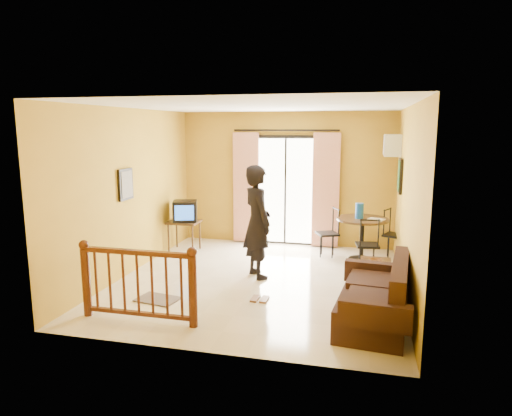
% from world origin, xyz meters
% --- Properties ---
extents(ground, '(5.00, 5.00, 0.00)m').
position_xyz_m(ground, '(0.00, 0.00, 0.00)').
color(ground, beige).
rests_on(ground, ground).
extents(room_shell, '(5.00, 5.00, 5.00)m').
position_xyz_m(room_shell, '(0.00, 0.00, 1.70)').
color(room_shell, white).
rests_on(room_shell, ground).
extents(balcony_door, '(2.25, 0.14, 2.46)m').
position_xyz_m(balcony_door, '(0.00, 2.43, 1.19)').
color(balcony_door, black).
rests_on(balcony_door, ground).
extents(tv_table, '(0.61, 0.51, 0.61)m').
position_xyz_m(tv_table, '(-1.90, 1.46, 0.53)').
color(tv_table, black).
rests_on(tv_table, ground).
extents(television, '(0.57, 0.54, 0.42)m').
position_xyz_m(television, '(-1.87, 1.45, 0.82)').
color(television, black).
rests_on(television, tv_table).
extents(picture_left, '(0.05, 0.42, 0.52)m').
position_xyz_m(picture_left, '(-2.22, -0.20, 1.55)').
color(picture_left, black).
rests_on(picture_left, room_shell).
extents(dining_table, '(0.97, 0.97, 0.81)m').
position_xyz_m(dining_table, '(1.61, 1.60, 0.64)').
color(dining_table, black).
rests_on(dining_table, ground).
extents(water_jug, '(0.15, 0.15, 0.29)m').
position_xyz_m(water_jug, '(1.55, 1.57, 0.95)').
color(water_jug, '#1249AC').
rests_on(water_jug, dining_table).
extents(serving_tray, '(0.33, 0.28, 0.02)m').
position_xyz_m(serving_tray, '(1.86, 1.50, 0.82)').
color(serving_tray, beige).
rests_on(serving_tray, dining_table).
extents(dining_chairs, '(1.80, 1.37, 0.95)m').
position_xyz_m(dining_chairs, '(1.63, 1.53, 0.00)').
color(dining_chairs, black).
rests_on(dining_chairs, ground).
extents(air_conditioner, '(0.31, 0.60, 0.40)m').
position_xyz_m(air_conditioner, '(2.09, 1.95, 2.15)').
color(air_conditioner, silver).
rests_on(air_conditioner, room_shell).
extents(botanical_print, '(0.05, 0.50, 0.60)m').
position_xyz_m(botanical_print, '(2.22, 1.30, 1.65)').
color(botanical_print, black).
rests_on(botanical_print, room_shell).
extents(coffee_table, '(0.47, 0.85, 0.38)m').
position_xyz_m(coffee_table, '(1.85, 0.12, 0.25)').
color(coffee_table, black).
rests_on(coffee_table, ground).
extents(bowl, '(0.21, 0.21, 0.06)m').
position_xyz_m(bowl, '(1.85, 0.18, 0.41)').
color(bowl, brown).
rests_on(bowl, coffee_table).
extents(sofa, '(0.97, 1.81, 0.83)m').
position_xyz_m(sofa, '(1.85, -1.24, 0.31)').
color(sofa, black).
rests_on(sofa, ground).
extents(standing_person, '(0.77, 0.82, 1.88)m').
position_xyz_m(standing_person, '(-0.08, 0.21, 0.94)').
color(standing_person, black).
rests_on(standing_person, ground).
extents(stair_balustrade, '(1.63, 0.13, 1.04)m').
position_xyz_m(stair_balustrade, '(-1.15, -1.90, 0.56)').
color(stair_balustrade, '#471E0F').
rests_on(stair_balustrade, ground).
extents(doormat, '(0.66, 0.50, 0.02)m').
position_xyz_m(doormat, '(-1.24, -1.18, 0.01)').
color(doormat, '#60554D').
rests_on(doormat, ground).
extents(sandals, '(0.24, 0.25, 0.03)m').
position_xyz_m(sandals, '(0.21, -0.83, 0.01)').
color(sandals, brown).
rests_on(sandals, ground).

